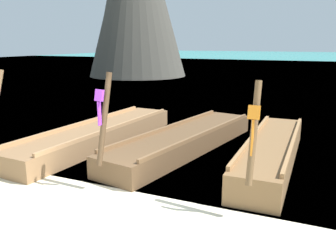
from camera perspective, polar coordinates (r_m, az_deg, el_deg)
The scene contains 5 objects.
ground at distance 6.61m, azimuth -12.58°, elevation -14.56°, with size 120.00×120.00×0.00m, color beige.
sea_water at distance 66.19m, azimuth 21.34°, elevation 9.80°, with size 120.00×120.00×0.00m, color teal.
longtail_boat_blue_ribbon at distance 11.03m, azimuth -11.23°, elevation -1.45°, with size 1.69×7.18×2.50m.
longtail_boat_violet_ribbon at distance 10.24m, azimuth 2.67°, elevation -2.37°, with size 2.40×6.70×2.46m.
longtail_boat_orange_ribbon at distance 9.41m, azimuth 16.31°, elevation -4.05°, with size 1.16×6.03×2.42m.
Camera 1 is at (3.60, -4.62, 3.06)m, focal length 37.89 mm.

